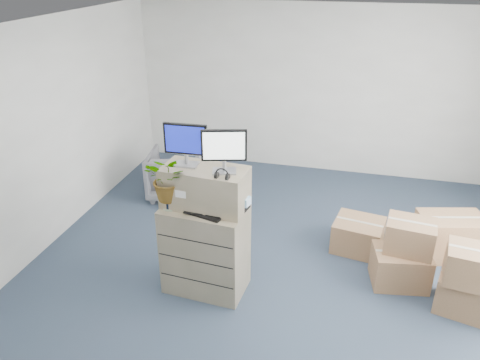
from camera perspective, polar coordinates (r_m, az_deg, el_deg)
name	(u,v)px	position (r m, az deg, el deg)	size (l,w,h in m)	color
ground	(271,289)	(5.50, 3.84, -13.10)	(7.00, 7.00, 0.00)	#263445
wall_back	(313,91)	(8.03, 8.94, 10.72)	(6.00, 0.02, 2.80)	beige
filing_cabinet_lower	(205,249)	(5.23, -4.24, -8.38)	(0.88, 0.54, 1.03)	gray
filing_cabinet_upper	(205,188)	(4.90, -4.29, -0.93)	(0.88, 0.44, 0.44)	gray
monitor_left	(186,142)	(4.80, -6.65, 4.58)	(0.46, 0.18, 0.45)	#99999E
monitor_right	(224,149)	(4.61, -1.97, 3.84)	(0.45, 0.23, 0.45)	#99999E
headphones	(222,175)	(4.56, -2.20, 0.66)	(0.14, 0.14, 0.02)	black
keyboard	(204,213)	(4.85, -4.45, -3.99)	(0.45, 0.19, 0.02)	black
mouse	(235,215)	(4.78, -0.60, -4.33)	(0.10, 0.06, 0.03)	silver
water_bottle	(215,196)	(4.90, -3.11, -1.99)	(0.08, 0.08, 0.27)	gray
phone_dock	(204,204)	(4.94, -4.47, -2.94)	(0.07, 0.06, 0.14)	silver
external_drive	(239,205)	(4.93, -0.18, -3.12)	(0.21, 0.16, 0.06)	black
tissue_box	(239,200)	(4.88, -0.10, -2.45)	(0.23, 0.12, 0.09)	#3F97D8
potted_plant	(170,184)	(4.90, -8.57, -0.49)	(0.56, 0.60, 0.48)	#94AA89
office_chair	(175,172)	(7.33, -7.87, 1.00)	(0.79, 0.74, 0.81)	#59585D
cardboard_boxes	(424,252)	(5.93, 21.48, -8.14)	(1.88, 1.67, 0.79)	#8B6443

